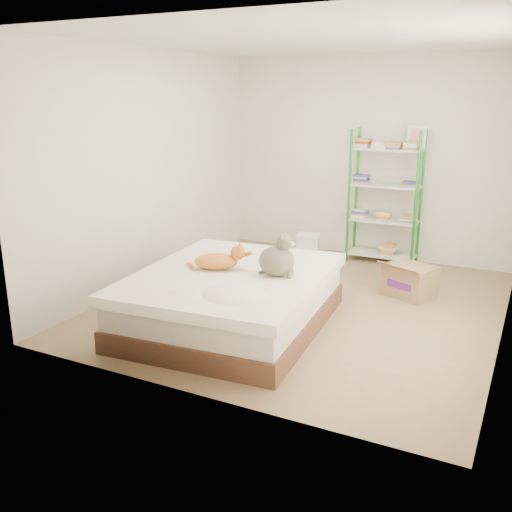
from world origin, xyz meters
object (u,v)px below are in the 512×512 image
Objects in this scene: bed at (232,299)px; cardboard_box at (410,281)px; white_bin at (308,247)px; grey_cat at (277,254)px; orange_cat at (216,259)px; shelf_unit at (386,193)px.

cardboard_box is at bearing 45.58° from bed.
bed reaches higher than white_bin.
orange_cat is at bearing 86.26° from grey_cat.
orange_cat reaches higher than white_bin.
orange_cat is at bearing -89.94° from white_bin.
cardboard_box is at bearing 19.62° from orange_cat.
grey_cat is at bearing -96.47° from shelf_unit.
grey_cat reaches higher than bed.
grey_cat is 1.82m from cardboard_box.
cardboard_box is at bearing -62.22° from shelf_unit.
grey_cat is 0.23× the size of shelf_unit.
shelf_unit reaches higher than bed.
cardboard_box reaches higher than white_bin.
grey_cat is (0.59, 0.07, 0.10)m from orange_cat.
orange_cat is 2.86m from shelf_unit.
shelf_unit reaches higher than cardboard_box.
orange_cat is 1.20× the size of grey_cat.
shelf_unit is 1.49m from cardboard_box.
white_bin is at bearing 63.59° from orange_cat.
cardboard_box is at bearing -42.28° from grey_cat.
shelf_unit reaches higher than grey_cat.
bed is at bearing -85.62° from white_bin.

